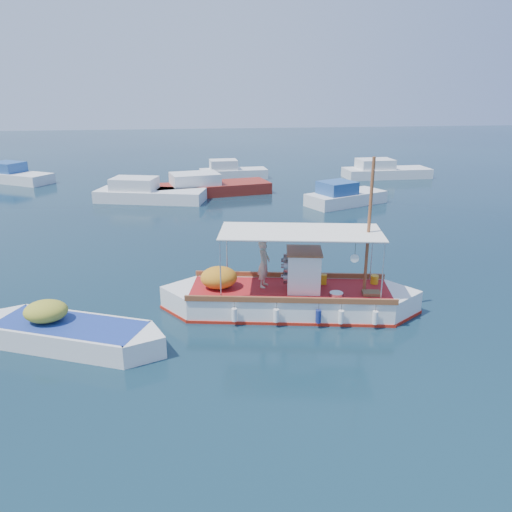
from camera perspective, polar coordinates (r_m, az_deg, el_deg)
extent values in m
plane|color=black|center=(18.00, 1.39, -5.57)|extent=(160.00, 160.00, 0.00)
cube|color=white|center=(17.44, 3.85, -5.30)|extent=(7.10, 3.52, 1.00)
cube|color=white|center=(17.69, -7.26, -5.06)|extent=(2.23, 2.23, 1.00)
cube|color=white|center=(17.85, 14.87, -5.35)|extent=(2.23, 2.23, 1.00)
cube|color=#AB1E10|center=(17.56, 3.83, -6.19)|extent=(7.21, 3.61, 0.16)
cube|color=maroon|center=(17.25, 3.89, -3.85)|extent=(7.07, 3.34, 0.05)
cube|color=brown|center=(18.27, 3.83, -2.15)|extent=(6.78, 1.40, 0.18)
cube|color=brown|center=(16.16, 3.96, -5.05)|extent=(6.78, 1.40, 0.18)
cube|color=white|center=(17.01, 5.46, -1.69)|extent=(1.29, 1.36, 1.36)
cube|color=brown|center=(16.78, 5.54, 0.57)|extent=(1.40, 1.47, 0.05)
cylinder|color=slate|center=(16.63, 3.51, -1.14)|extent=(0.28, 0.48, 0.45)
cylinder|color=slate|center=(17.17, 3.49, -0.48)|extent=(0.28, 0.48, 0.45)
cylinder|color=slate|center=(17.07, 3.46, -2.38)|extent=(0.28, 0.48, 0.45)
cylinder|color=brown|center=(16.77, 12.78, 3.31)|extent=(0.13, 0.13, 4.53)
cylinder|color=brown|center=(16.75, 10.24, 2.17)|extent=(1.62, 0.38, 0.07)
cylinder|color=silver|center=(17.91, -3.36, 0.58)|extent=(0.05, 0.05, 2.04)
cylinder|color=silver|center=(16.04, -4.09, -1.64)|extent=(0.05, 0.05, 2.04)
cylinder|color=silver|center=(18.12, 13.11, 0.32)|extent=(0.05, 0.05, 2.04)
cylinder|color=silver|center=(16.28, 14.29, -1.90)|extent=(0.05, 0.05, 2.04)
cube|color=white|center=(16.58, 5.14, 2.78)|extent=(5.66, 3.15, 0.04)
ellipsoid|color=orange|center=(17.22, -4.26, -2.47)|extent=(1.45, 1.30, 0.76)
cube|color=orange|center=(17.71, 7.69, -2.67)|extent=(0.25, 0.20, 0.36)
cylinder|color=orange|center=(18.09, 13.38, -2.65)|extent=(0.32, 0.32, 0.31)
cube|color=brown|center=(17.17, 13.04, -4.16)|extent=(0.66, 0.51, 0.11)
cylinder|color=#B2B2B2|center=(16.87, 9.17, -4.32)|extent=(0.53, 0.53, 0.11)
cylinder|color=white|center=(16.01, 11.21, -0.28)|extent=(0.27, 0.08, 0.27)
cylinder|color=white|center=(16.31, -2.49, -6.71)|extent=(0.21, 0.21, 0.43)
cylinder|color=navy|center=(16.30, 7.14, -6.86)|extent=(0.21, 0.21, 0.43)
cylinder|color=white|center=(16.55, 13.45, -6.86)|extent=(0.21, 0.21, 0.43)
imported|color=#B8B298|center=(17.13, 0.91, -0.88)|extent=(0.62, 0.72, 1.67)
cube|color=white|center=(16.25, -20.34, -8.69)|extent=(4.84, 3.43, 0.88)
cube|color=white|center=(17.60, -26.40, -7.39)|extent=(1.61, 1.61, 0.88)
cube|color=white|center=(15.12, -13.23, -10.09)|extent=(1.61, 1.61, 0.88)
cube|color=navy|center=(16.07, -20.51, -7.35)|extent=(4.77, 3.25, 0.05)
ellipsoid|color=#AAA630|center=(16.38, -22.89, -5.83)|extent=(1.61, 1.49, 0.65)
cube|color=silver|center=(34.94, -11.94, 6.61)|extent=(7.66, 4.25, 1.00)
cube|color=silver|center=(35.14, -13.74, 8.05)|extent=(3.35, 2.74, 0.80)
cube|color=maroon|center=(36.69, -5.03, 7.51)|extent=(8.68, 4.36, 1.00)
cube|color=silver|center=(36.24, -7.00, 8.76)|extent=(3.72, 2.98, 0.80)
cube|color=silver|center=(33.84, 10.23, 6.33)|extent=(5.82, 4.16, 1.00)
cube|color=#2A528E|center=(33.14, 9.26, 7.71)|extent=(2.72, 2.57, 0.80)
cube|color=silver|center=(44.92, 14.68, 9.05)|extent=(7.31, 2.70, 1.00)
cube|color=silver|center=(44.36, 13.46, 10.21)|extent=(2.94, 2.25, 0.80)
cube|color=silver|center=(45.57, -25.63, 7.96)|extent=(6.34, 5.22, 1.00)
cube|color=#2A528E|center=(46.14, -26.53, 9.09)|extent=(3.10, 2.96, 0.80)
cube|color=silver|center=(43.09, -2.59, 9.25)|extent=(5.71, 2.28, 1.00)
cube|color=silver|center=(42.83, -3.74, 10.39)|extent=(2.33, 1.81, 0.80)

